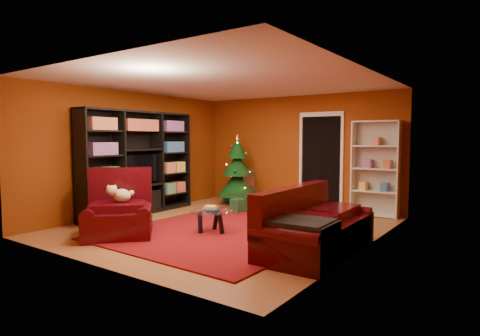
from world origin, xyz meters
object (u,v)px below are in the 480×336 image
Objects in this scene: armchair at (119,209)px; coffee_table at (212,221)px; sofa at (318,219)px; gift_box_red at (262,199)px; christmas_tree at (237,170)px; media_unit at (139,163)px; gift_box_green at (238,206)px; acrylic_chair at (241,194)px; white_bookshelf at (375,169)px; rug at (226,231)px; dog at (122,196)px; gift_box_teal at (230,197)px.

armchair reaches higher than coffee_table.
gift_box_red is at bearing 41.41° from sofa.
media_unit is at bearing -113.00° from christmas_tree.
gift_box_green is 3.30m from sofa.
acrylic_chair is (0.52, 2.75, -0.03)m from armchair.
sofa is 3.03m from acrylic_chair.
white_bookshelf is at bearing 26.04° from gift_box_green.
sofa is at bearing -34.32° from gift_box_green.
sofa is (4.29, -0.44, -0.62)m from media_unit.
armchair is (-1.23, -1.29, 0.44)m from rug.
dog is at bearing -135.41° from rug.
gift_box_green is 1.27× the size of gift_box_red.
rug is 13.60× the size of gift_box_green.
dog reaches higher than gift_box_red.
gift_box_green is 1.29m from gift_box_red.
acrylic_chair is (0.20, -0.17, 0.28)m from gift_box_green.
rug is 2.72m from media_unit.
sofa is (3.69, -2.85, 0.33)m from gift_box_teal.
gift_box_teal is at bearing 154.63° from christmas_tree.
white_bookshelf reaches higher than armchair.
gift_box_green is (1.58, 1.41, -0.95)m from media_unit.
rug is 1.87m from gift_box_green.
coffee_table is 1.80m from acrylic_chair.
dog is (1.25, -1.43, -0.42)m from media_unit.
armchair reaches higher than gift_box_teal.
sofa reaches higher than acrylic_chair.
white_bookshelf is 2.39× the size of acrylic_chair.
acrylic_chair is at bearing -44.95° from gift_box_teal.
media_unit reaches higher than coffee_table.
christmas_tree is 1.51× the size of armchair.
acrylic_chair is at bearing 116.01° from rug.
armchair is at bearing -133.76° from rug.
sofa is (1.81, -0.23, 0.45)m from rug.
coffee_table is (1.11, 1.06, -0.25)m from armchair.
gift_box_red is at bearing 110.85° from rug.
sofa is (3.04, 0.99, -0.20)m from dog.
dog is 0.19× the size of sofa.
sofa is at bearing -90.13° from white_bookshelf.
gift_box_red is 0.29× the size of coffee_table.
media_unit is at bearing 175.02° from rug.
armchair reaches higher than dog.
dog is (-0.13, -4.12, 0.56)m from gift_box_red.
white_bookshelf is (4.15, 2.67, -0.10)m from media_unit.
white_bookshelf is (1.66, 2.88, 0.97)m from rug.
gift_box_green is at bearing 39.69° from media_unit.
dog is 3.21m from sofa.
christmas_tree is at bearing 126.89° from gift_box_green.
gift_box_red is 0.55× the size of dog.
coffee_table is at bearing -122.64° from white_bookshelf.
media_unit is 12.89× the size of gift_box_red.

